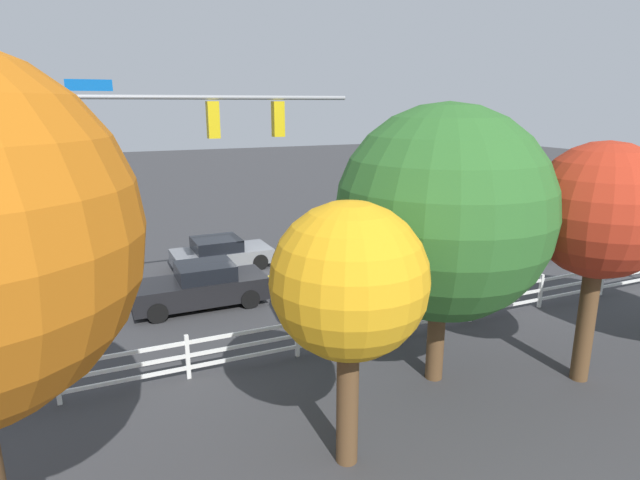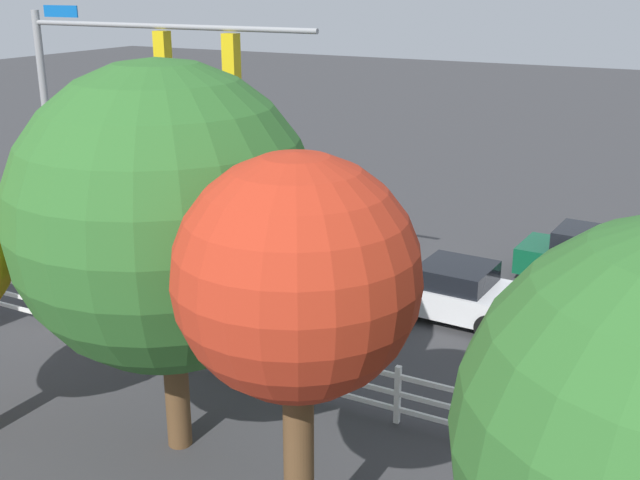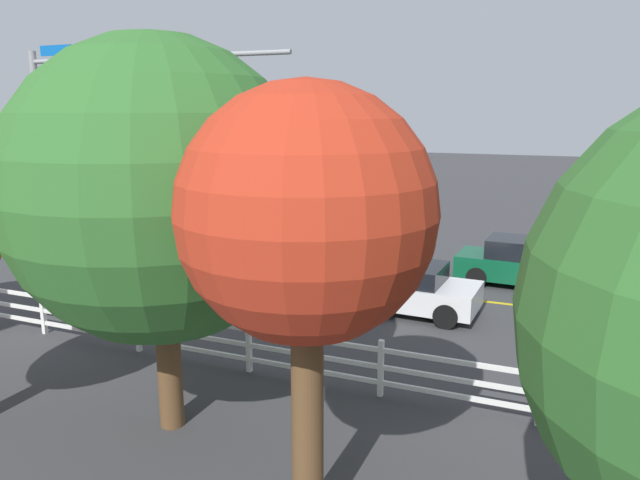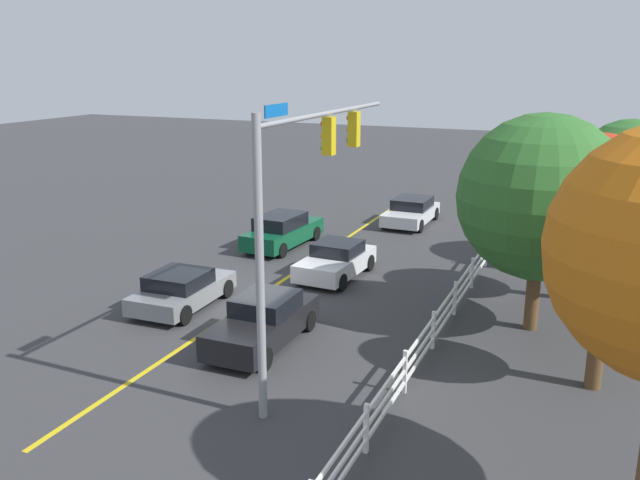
{
  "view_description": "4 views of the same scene",
  "coord_description": "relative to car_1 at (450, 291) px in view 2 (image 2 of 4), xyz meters",
  "views": [
    {
      "loc": [
        5.97,
        18.74,
        6.6
      ],
      "look_at": [
        -1.39,
        2.06,
        1.84
      ],
      "focal_mm": 29.41,
      "sensor_mm": 36.0,
      "label": 1
    },
    {
      "loc": [
        -9.06,
        18.39,
        7.7
      ],
      "look_at": [
        -0.45,
        2.22,
        1.6
      ],
      "focal_mm": 43.46,
      "sensor_mm": 36.0,
      "label": 2
    },
    {
      "loc": [
        -7.36,
        16.96,
        5.45
      ],
      "look_at": [
        -1.05,
        1.52,
        1.76
      ],
      "focal_mm": 33.17,
      "sensor_mm": 36.0,
      "label": 3
    },
    {
      "loc": [
        19.16,
        10.83,
        8.17
      ],
      "look_at": [
        -0.06,
        2.57,
        2.47
      ],
      "focal_mm": 37.81,
      "sensor_mm": 36.0,
      "label": 4
    }
  ],
  "objects": [
    {
      "name": "ground_plane",
      "position": [
        3.7,
        -1.67,
        -0.65
      ],
      "size": [
        120.0,
        120.0,
        0.0
      ],
      "primitive_type": "plane",
      "color": "#38383A"
    },
    {
      "name": "lane_center_stripe",
      "position": [
        -0.3,
        -1.67,
        -0.64
      ],
      "size": [
        28.0,
        0.16,
        0.01
      ],
      "primitive_type": "cube",
      "color": "gold",
      "rests_on": "ground_plane"
    },
    {
      "name": "signal_assembly",
      "position": [
        7.93,
        2.33,
        4.43
      ],
      "size": [
        8.1,
        0.37,
        7.18
      ],
      "color": "gray",
      "rests_on": "ground_plane"
    },
    {
      "name": "car_1",
      "position": [
        0.0,
        0.0,
        0.0
      ],
      "size": [
        4.0,
        2.07,
        1.35
      ],
      "rotation": [
        0.0,
        0.0,
        -0.05
      ],
      "color": "silver",
      "rests_on": "ground_plane"
    },
    {
      "name": "car_2",
      "position": [
        -3.03,
        -3.78,
        0.08
      ],
      "size": [
        4.71,
        2.05,
        1.5
      ],
      "rotation": [
        0.0,
        0.0,
        3.08
      ],
      "color": "#0C4C2D",
      "rests_on": "ground_plane"
    },
    {
      "name": "car_3",
      "position": [
        5.06,
        -3.55,
        -0.02
      ],
      "size": [
        4.01,
        2.11,
        1.27
      ],
      "rotation": [
        0.0,
        0.0,
        3.17
      ],
      "color": "slate",
      "rests_on": "ground_plane"
    },
    {
      "name": "car_4",
      "position": [
        6.66,
        0.39,
        0.05
      ],
      "size": [
        4.37,
        1.86,
        1.47
      ],
      "rotation": [
        0.0,
        0.0,
        0.01
      ],
      "color": "black",
      "rests_on": "ground_plane"
    },
    {
      "name": "white_rail_fence",
      "position": [
        0.7,
        5.04,
        -0.04
      ],
      "size": [
        26.1,
        0.1,
        1.15
      ],
      "color": "white",
      "rests_on": "ground_plane"
    },
    {
      "name": "tree_0",
      "position": [
        -0.91,
        8.96,
        3.55
      ],
      "size": [
        3.14,
        3.14,
        5.82
      ],
      "color": "brown",
      "rests_on": "ground_plane"
    },
    {
      "name": "tree_4",
      "position": [
        2.35,
        7.47,
        3.51
      ],
      "size": [
        4.98,
        4.98,
        6.65
      ],
      "color": "brown",
      "rests_on": "ground_plane"
    }
  ]
}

